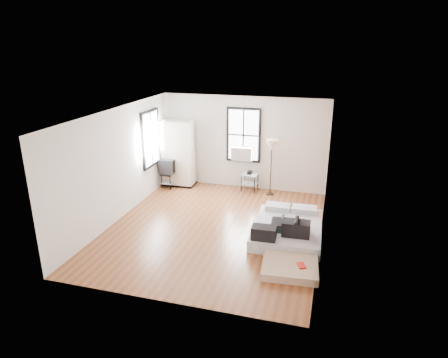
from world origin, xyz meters
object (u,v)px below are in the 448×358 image
(mattress_bare, at_px, (290,247))
(side_table, at_px, (250,178))
(mattress_main, at_px, (287,229))
(floor_lamp, at_px, (272,148))
(wardrobe, at_px, (178,153))
(tv_stand, at_px, (169,166))

(mattress_bare, bearing_deg, side_table, 110.64)
(mattress_main, relative_size, floor_lamp, 1.30)
(mattress_main, height_order, floor_lamp, floor_lamp)
(mattress_bare, bearing_deg, floor_lamp, 101.76)
(side_table, bearing_deg, wardrobe, -178.23)
(wardrobe, height_order, side_table, wardrobe)
(side_table, relative_size, floor_lamp, 0.38)
(mattress_main, bearing_deg, tv_stand, 147.64)
(mattress_main, xyz_separation_m, mattress_bare, (0.16, -0.77, -0.05))
(mattress_bare, bearing_deg, mattress_main, 96.95)
(wardrobe, bearing_deg, mattress_bare, -41.30)
(mattress_main, distance_m, mattress_bare, 0.79)
(side_table, distance_m, floor_lamp, 1.19)
(tv_stand, bearing_deg, wardrobe, 46.89)
(tv_stand, bearing_deg, mattress_bare, -39.37)
(floor_lamp, xyz_separation_m, tv_stand, (-3.13, -0.20, -0.76))
(tv_stand, bearing_deg, side_table, 4.86)
(mattress_bare, distance_m, wardrobe, 5.22)
(mattress_main, height_order, tv_stand, tv_stand)
(mattress_main, relative_size, mattress_bare, 0.99)
(wardrobe, distance_m, tv_stand, 0.49)
(mattress_bare, bearing_deg, tv_stand, 138.08)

